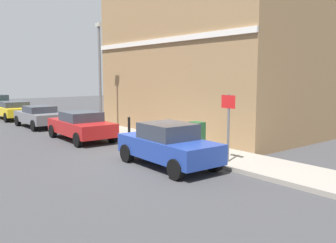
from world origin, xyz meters
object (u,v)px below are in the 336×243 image
car_grey (39,116)px  utility_cabinet (197,138)px  car_red (81,125)px  bollard_near_cabinet (167,131)px  car_yellow (13,109)px  street_sign (228,118)px  car_blue (168,145)px  bollard_far_kerb (129,127)px  lamppost (100,71)px

car_grey → utility_cabinet: 11.60m
car_red → bollard_near_cabinet: 4.42m
car_yellow → street_sign: 18.64m
utility_cabinet → car_yellow: bearing=97.3°
car_blue → bollard_near_cabinet: size_ratio=3.81×
car_blue → bollard_near_cabinet: car_blue is taller
car_yellow → utility_cabinet: size_ratio=3.76×
bollard_near_cabinet → street_sign: street_sign is taller
car_grey → street_sign: bearing=-173.4°
bollard_far_kerb → lamppost: (0.55, 3.73, 2.60)m
utility_cabinet → bollard_far_kerb: bearing=98.2°
lamppost → car_red: bearing=-137.9°
utility_cabinet → bollard_far_kerb: utility_cabinet is taller
car_yellow → car_blue: bearing=-178.6°
car_yellow → bollard_far_kerb: car_yellow is taller
car_red → lamppost: lamppost is taller
car_yellow → bollard_near_cabinet: 14.80m
car_blue → car_yellow: 17.31m
bollard_near_cabinet → street_sign: (-0.48, -3.90, 0.96)m
bollard_far_kerb → street_sign: (0.19, -5.87, 0.96)m
car_red → car_yellow: bearing=1.9°
utility_cabinet → lamppost: bearing=90.1°
utility_cabinet → bollard_near_cabinet: 1.99m
bollard_near_cabinet → car_grey: bearing=103.4°
car_red → car_blue: bearing=-177.9°
lamppost → bollard_near_cabinet: bearing=-88.8°
car_red → bollard_far_kerb: (1.49, -1.88, -0.01)m
utility_cabinet → lamppost: lamppost is taller
car_blue → bollard_near_cabinet: 3.41m
car_grey → bollard_near_cabinet: car_grey is taller
car_blue → bollard_far_kerb: bearing=-15.4°
bollard_near_cabinet → car_red: bearing=119.3°
car_grey → car_yellow: (-0.01, 5.22, 0.01)m
car_blue → bollard_far_kerb: car_blue is taller
car_grey → street_sign: (1.76, -13.32, 0.98)m
car_blue → utility_cabinet: (2.00, 0.69, -0.07)m
car_red → bollard_near_cabinet: bearing=-149.2°
car_blue → car_yellow: car_blue is taller
car_blue → utility_cabinet: car_blue is taller
car_blue → car_grey: size_ratio=1.00×
car_red → car_yellow: (-0.08, 10.78, -0.02)m
car_grey → utility_cabinet: bearing=-170.3°
bollard_far_kerb → car_grey: bearing=101.9°
car_blue → car_red: 6.54m
street_sign → lamppost: (0.36, 9.60, 1.64)m
car_blue → bollard_near_cabinet: (2.10, 2.68, -0.05)m
car_red → utility_cabinet: (2.06, -5.84, -0.03)m
car_yellow → car_red: bearing=-178.7°
car_yellow → utility_cabinet: bearing=-171.8°
utility_cabinet → bollard_far_kerb: size_ratio=1.11×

